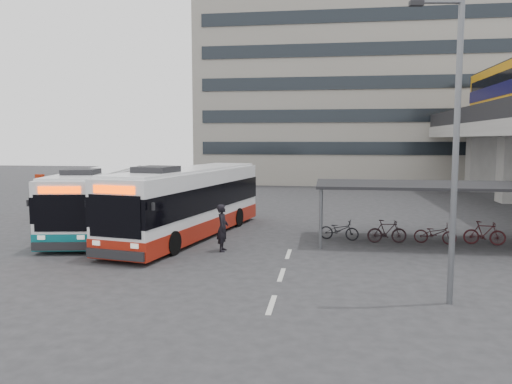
# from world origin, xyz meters

# --- Properties ---
(ground) EXTENTS (120.00, 120.00, 0.00)m
(ground) POSITION_xyz_m (0.00, 0.00, 0.00)
(ground) COLOR #28282B
(ground) RESTS_ON ground
(bike_shelter) EXTENTS (10.00, 4.00, 2.54)m
(bike_shelter) POSITION_xyz_m (8.50, 3.00, 1.52)
(bike_shelter) COLOR #595B60
(bike_shelter) RESTS_ON ground
(office_block) EXTENTS (30.00, 15.00, 25.00)m
(office_block) POSITION_xyz_m (6.00, 36.00, 12.50)
(office_block) COLOR gray
(office_block) RESTS_ON ground
(road_markings) EXTENTS (0.15, 7.60, 0.01)m
(road_markings) POSITION_xyz_m (2.50, -3.00, 0.01)
(road_markings) COLOR beige
(road_markings) RESTS_ON ground
(bus_main) EXTENTS (4.63, 11.56, 3.34)m
(bus_main) POSITION_xyz_m (-2.26, 2.95, 1.55)
(bus_main) COLOR white
(bus_main) RESTS_ON ground
(bus_teal) EXTENTS (4.12, 10.86, 3.14)m
(bus_teal) POSITION_xyz_m (-6.95, 3.77, 1.46)
(bus_teal) COLOR white
(bus_teal) RESTS_ON ground
(pedestrian) EXTENTS (0.48, 0.70, 1.87)m
(pedestrian) POSITION_xyz_m (-0.12, 0.17, 0.93)
(pedestrian) COLOR black
(pedestrian) RESTS_ON ground
(lamp_post) EXTENTS (1.41, 0.35, 8.01)m
(lamp_post) POSITION_xyz_m (7.13, -5.23, 4.56)
(lamp_post) COLOR #595B60
(lamp_post) RESTS_ON ground
(sign_totem_north) EXTENTS (0.53, 0.24, 2.45)m
(sign_totem_north) POSITION_xyz_m (-12.17, 7.28, 1.27)
(sign_totem_north) COLOR #9F2109
(sign_totem_north) RESTS_ON ground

